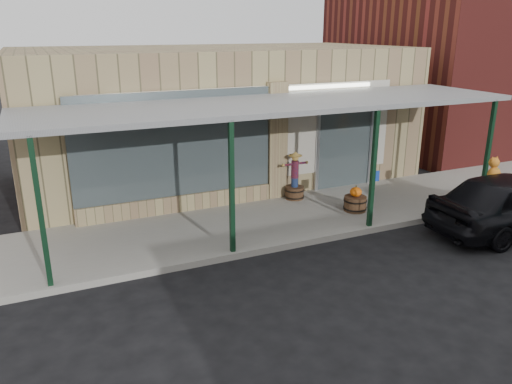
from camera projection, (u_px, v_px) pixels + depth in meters
name	position (u px, v px, depth m)	size (l,w,h in m)	color
ground	(359.00, 285.00, 9.74)	(120.00, 120.00, 0.00)	black
sidewalk	(277.00, 220.00, 12.84)	(40.00, 3.20, 0.15)	gray
storefront	(216.00, 115.00, 16.16)	(12.00, 6.25, 4.20)	#9D8E60
awning	(280.00, 106.00, 11.89)	(12.00, 3.00, 3.04)	slate
block_buildings_near	(259.00, 58.00, 17.32)	(61.00, 8.00, 8.00)	maroon
barrel_scarecrow	(295.00, 183.00, 14.07)	(0.81, 0.68, 1.37)	#503720
barrel_pumpkin	(355.00, 202.00, 13.20)	(0.70, 0.70, 0.70)	#503720
handicap_sign	(374.00, 189.00, 12.39)	(0.26, 0.04, 1.28)	gray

